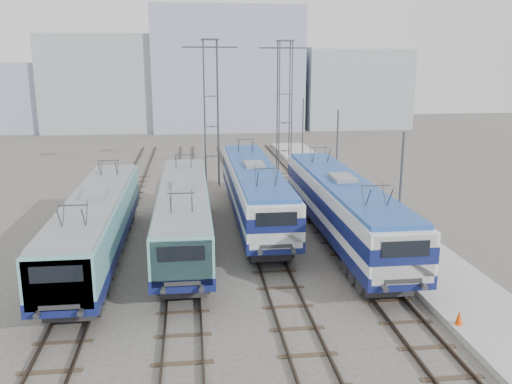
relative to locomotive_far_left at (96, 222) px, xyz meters
The scene contains 15 objects.
ground 8.40m from the locomotive_far_left, 33.65° to the right, with size 160.00×160.00×0.00m, color #514C47.
platform 17.43m from the locomotive_far_left, 11.69° to the left, with size 4.00×70.00×0.30m, color #9E9E99.
locomotive_far_left is the anchor object (origin of this frame).
locomotive_center_left 4.79m from the locomotive_far_left, 19.96° to the left, with size 2.77×17.45×3.28m.
locomotive_center_right 10.83m from the locomotive_far_left, 33.79° to the left, with size 2.93×18.52×3.48m.
locomotive_far_right 13.56m from the locomotive_far_left, ahead, with size 2.96×18.70×3.51m.
catenary_tower_west 19.28m from the locomotive_far_left, 68.92° to the left, with size 4.50×1.20×12.00m.
catenary_tower_east 24.00m from the locomotive_far_left, 55.81° to the left, with size 4.50×1.20×12.00m.
mast_front 15.61m from the locomotive_far_left, ahead, with size 0.12×0.12×7.00m, color #3F4247.
mast_mid 18.10m from the locomotive_far_left, 31.77° to the left, with size 0.12×0.12×7.00m, color #3F4247.
mast_rear 26.46m from the locomotive_far_left, 54.48° to the left, with size 0.12×0.12×7.00m, color #3F4247.
safety_cone 18.00m from the locomotive_far_left, 31.72° to the right, with size 0.29×0.29×0.59m, color #E03B06.
building_west 58.16m from the locomotive_far_left, 97.19° to the left, with size 18.00×12.00×14.00m, color #949EA6.
building_center 58.90m from the locomotive_far_left, 79.41° to the left, with size 22.00×14.00×18.00m, color #9098B3.
building_east 65.32m from the locomotive_far_left, 61.87° to the left, with size 16.00×12.00×12.00m, color #949EA6.
Camera 1 is at (-1.73, -23.25, 10.40)m, focal length 38.00 mm.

